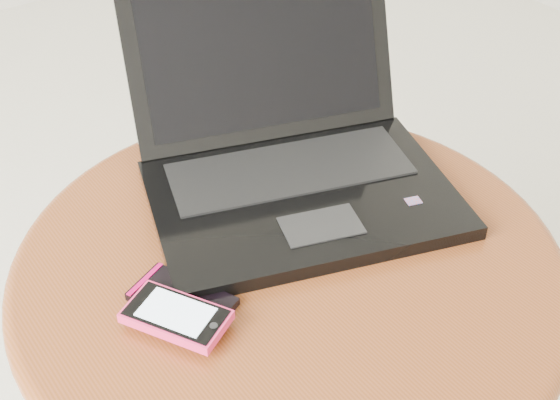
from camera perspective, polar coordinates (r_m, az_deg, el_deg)
table at (r=0.96m, az=0.65°, el=-8.98°), size 0.66×0.66×0.52m
laptop at (r=0.97m, az=0.78°, el=3.44°), size 0.46×0.45×0.23m
phone_black at (r=0.83m, az=-7.46°, el=-7.47°), size 0.10×0.13×0.01m
phone_pink at (r=0.80m, az=-7.90°, el=-8.73°), size 0.10×0.12×0.01m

